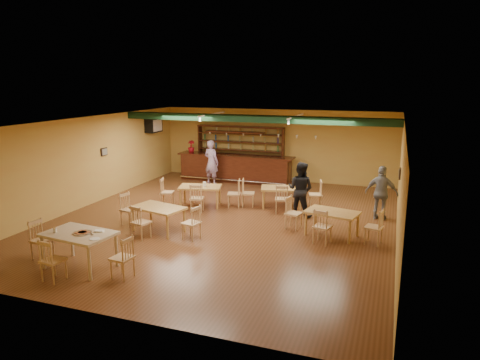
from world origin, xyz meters
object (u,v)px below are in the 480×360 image
at_px(dining_table_c, 159,219).
at_px(near_table, 80,250).
at_px(bar_counter, 235,168).
at_px(dining_table_d, 332,224).
at_px(dining_table_a, 200,196).
at_px(patron_bar, 211,162).
at_px(dining_table_b, 281,197).
at_px(patron_right_a, 300,189).

relative_size(dining_table_c, near_table, 0.93).
relative_size(bar_counter, dining_table_d, 3.56).
xyz_separation_m(dining_table_a, dining_table_d, (4.63, -1.51, 0.00)).
xyz_separation_m(near_table, patron_bar, (-0.46, 8.71, 0.50)).
xyz_separation_m(dining_table_a, near_table, (-0.47, -5.56, 0.07)).
xyz_separation_m(dining_table_a, patron_bar, (-0.93, 3.16, 0.57)).
relative_size(bar_counter, dining_table_b, 3.66).
relative_size(dining_table_b, patron_bar, 0.74).
distance_m(dining_table_c, patron_right_a, 4.45).
distance_m(dining_table_c, near_table, 2.82).
bearing_deg(dining_table_d, near_table, -128.79).
distance_m(bar_counter, near_table, 9.54).
xyz_separation_m(bar_counter, patron_right_a, (3.61, -3.98, 0.30)).
xyz_separation_m(dining_table_c, patron_bar, (-0.91, 5.93, 0.55)).
relative_size(dining_table_d, patron_right_a, 0.81).
height_order(dining_table_a, near_table, near_table).
bearing_deg(dining_table_b, bar_counter, 116.70).
bearing_deg(bar_counter, patron_bar, -131.90).
distance_m(dining_table_b, dining_table_c, 4.45).
distance_m(dining_table_d, patron_bar, 7.28).
bearing_deg(near_table, patron_bar, 99.70).
xyz_separation_m(bar_counter, near_table, (-0.28, -9.54, -0.15)).
bearing_deg(patron_bar, dining_table_b, 160.92).
height_order(dining_table_b, dining_table_d, dining_table_d).
bearing_deg(dining_table_c, near_table, -85.79).
distance_m(dining_table_d, near_table, 6.51).
distance_m(dining_table_a, near_table, 5.58).
height_order(dining_table_c, dining_table_d, dining_table_c).
relative_size(bar_counter, dining_table_c, 3.44).
bearing_deg(patron_bar, dining_table_d, 154.42).
distance_m(patron_bar, patron_right_a, 5.38).
distance_m(dining_table_b, dining_table_d, 3.06).
distance_m(dining_table_c, patron_bar, 6.02).
height_order(dining_table_b, patron_right_a, patron_right_a).
distance_m(dining_table_b, patron_right_a, 1.25).
bearing_deg(dining_table_c, patron_right_a, 52.08).
distance_m(bar_counter, dining_table_c, 6.76).
xyz_separation_m(dining_table_c, patron_right_a, (3.45, 2.77, 0.50)).
bearing_deg(patron_right_a, bar_counter, -34.93).
bearing_deg(dining_table_c, dining_table_d, 28.43).
height_order(bar_counter, patron_right_a, patron_right_a).
bearing_deg(dining_table_a, dining_table_b, 2.23).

